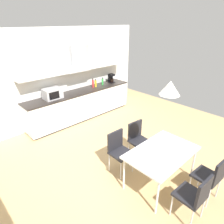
{
  "coord_description": "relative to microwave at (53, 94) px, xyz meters",
  "views": [
    {
      "loc": [
        -2.44,
        -2.26,
        2.85
      ],
      "look_at": [
        0.31,
        0.64,
        1.0
      ],
      "focal_mm": 32.0,
      "sensor_mm": 36.0,
      "label": 1
    }
  ],
  "objects": [
    {
      "name": "kitchen_counter",
      "position": [
        0.91,
        0.0,
        -0.58
      ],
      "size": [
        3.51,
        0.65,
        0.89
      ],
      "color": "#333333",
      "rests_on": "ground_plane"
    },
    {
      "name": "microwave",
      "position": [
        0.0,
        0.0,
        0.0
      ],
      "size": [
        0.48,
        0.35,
        0.28
      ],
      "color": "#ADADB2",
      "rests_on": "kitchen_counter"
    },
    {
      "name": "chair_near_left",
      "position": [
        0.0,
        -4.13,
        -0.5
      ],
      "size": [
        0.42,
        0.42,
        0.87
      ],
      "color": "black",
      "rests_on": "ground_plane"
    },
    {
      "name": "backsplash_tile",
      "position": [
        0.91,
        0.3,
        0.12
      ],
      "size": [
        3.49,
        0.02,
        0.52
      ],
      "primitive_type": "cube",
      "color": "silver",
      "rests_on": "kitchen_counter"
    },
    {
      "name": "bottle_green",
      "position": [
        1.83,
        0.03,
        -0.04
      ],
      "size": [
        0.06,
        0.06,
        0.24
      ],
      "color": "green",
      "rests_on": "kitchen_counter"
    },
    {
      "name": "dining_table",
      "position": [
        0.3,
        -3.33,
        -0.36
      ],
      "size": [
        1.31,
        0.83,
        0.72
      ],
      "color": "white",
      "rests_on": "ground_plane"
    },
    {
      "name": "wall_back",
      "position": [
        0.09,
        0.36,
        0.32
      ],
      "size": [
        6.57,
        0.1,
        2.69
      ],
      "primitive_type": "cube",
      "color": "white",
      "rests_on": "ground_plane"
    },
    {
      "name": "bottle_yellow",
      "position": [
        1.52,
        0.02,
        -0.03
      ],
      "size": [
        0.07,
        0.07,
        0.25
      ],
      "color": "yellow",
      "rests_on": "kitchen_counter"
    },
    {
      "name": "ground_plane",
      "position": [
        0.09,
        -2.58,
        -1.04
      ],
      "size": [
        8.22,
        8.67,
        0.02
      ],
      "primitive_type": "cube",
      "color": "tan"
    },
    {
      "name": "coffee_maker",
      "position": [
        2.21,
        0.03,
        0.01
      ],
      "size": [
        0.18,
        0.19,
        0.3
      ],
      "color": "black",
      "rests_on": "kitchen_counter"
    },
    {
      "name": "upper_wall_cabinets",
      "position": [
        0.91,
        0.14,
        0.81
      ],
      "size": [
        3.49,
        0.4,
        0.72
      ],
      "color": "silver"
    },
    {
      "name": "chair_near_right",
      "position": [
        0.59,
        -4.13,
        -0.5
      ],
      "size": [
        0.43,
        0.43,
        0.87
      ],
      "color": "black",
      "rests_on": "ground_plane"
    },
    {
      "name": "bottle_red",
      "position": [
        1.42,
        0.02,
        -0.02
      ],
      "size": [
        0.06,
        0.06,
        0.29
      ],
      "color": "red",
      "rests_on": "kitchen_counter"
    },
    {
      "name": "chair_far_left",
      "position": [
        0.01,
        -2.54,
        -0.5
      ],
      "size": [
        0.41,
        0.41,
        0.87
      ],
      "color": "black",
      "rests_on": "ground_plane"
    },
    {
      "name": "chair_far_right",
      "position": [
        0.6,
        -2.54,
        -0.5
      ],
      "size": [
        0.44,
        0.44,
        0.87
      ],
      "color": "black",
      "rests_on": "ground_plane"
    },
    {
      "name": "pendant_lamp",
      "position": [
        0.3,
        -3.33,
        0.87
      ],
      "size": [
        0.32,
        0.32,
        0.22
      ],
      "primitive_type": "cone",
      "color": "silver"
    }
  ]
}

